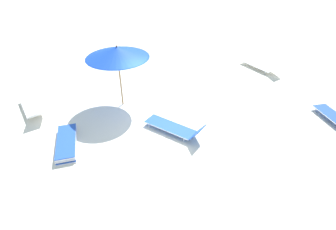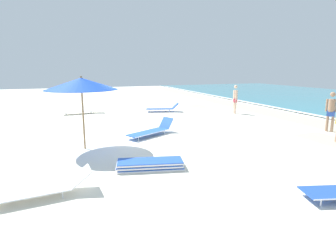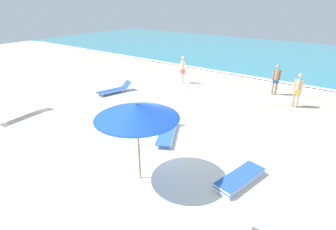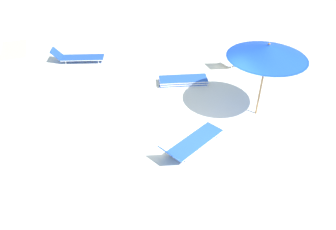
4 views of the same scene
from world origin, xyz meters
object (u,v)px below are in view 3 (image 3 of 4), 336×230
(lounger_stack, at_px, (240,179))
(sun_lounger_near_water_right, at_px, (115,89))
(sun_lounger_under_umbrella, at_px, (167,131))
(beachgoer_wading_adult, at_px, (276,78))
(beachgoer_shoreline_child, at_px, (298,88))
(sun_lounger_near_water_left, at_px, (22,112))
(beachgoer_strolling_adult, at_px, (183,68))
(beach_umbrella, at_px, (137,111))

(lounger_stack, relative_size, sun_lounger_near_water_right, 0.91)
(sun_lounger_under_umbrella, bearing_deg, beachgoer_wading_adult, 47.14)
(sun_lounger_near_water_right, bearing_deg, beachgoer_shoreline_child, 39.31)
(beachgoer_wading_adult, height_order, beachgoer_shoreline_child, same)
(beachgoer_wading_adult, bearing_deg, lounger_stack, 67.08)
(sun_lounger_under_umbrella, bearing_deg, lounger_stack, -44.95)
(lounger_stack, relative_size, beachgoer_shoreline_child, 1.12)
(sun_lounger_near_water_left, xyz_separation_m, beachgoer_wading_adult, (8.65, 10.14, 0.79))
(sun_lounger_under_umbrella, relative_size, sun_lounger_near_water_left, 0.95)
(lounger_stack, distance_m, beachgoer_strolling_adult, 10.31)
(sun_lounger_under_umbrella, height_order, beachgoer_shoreline_child, beachgoer_shoreline_child)
(beachgoer_wading_adult, bearing_deg, beachgoer_shoreline_child, 105.07)
(sun_lounger_near_water_right, height_order, beachgoer_strolling_adult, beachgoer_strolling_adult)
(sun_lounger_near_water_left, height_order, beachgoer_strolling_adult, beachgoer_strolling_adult)
(sun_lounger_near_water_right, xyz_separation_m, beachgoer_wading_adult, (7.66, 5.21, 0.78))
(beachgoer_wading_adult, xyz_separation_m, beachgoer_strolling_adult, (-5.51, -1.20, 0.00))
(sun_lounger_near_water_left, height_order, beachgoer_shoreline_child, beachgoer_shoreline_child)
(beach_umbrella, distance_m, sun_lounger_near_water_right, 8.60)
(sun_lounger_near_water_right, height_order, beachgoer_shoreline_child, beachgoer_shoreline_child)
(lounger_stack, height_order, sun_lounger_near_water_left, sun_lounger_near_water_left)
(sun_lounger_near_water_left, relative_size, sun_lounger_near_water_right, 1.10)
(lounger_stack, distance_m, sun_lounger_near_water_right, 9.82)
(sun_lounger_under_umbrella, relative_size, sun_lounger_near_water_right, 1.04)
(lounger_stack, relative_size, beachgoer_wading_adult, 1.12)
(lounger_stack, height_order, beachgoer_shoreline_child, beachgoer_shoreline_child)
(lounger_stack, distance_m, sun_lounger_under_umbrella, 3.71)
(beach_umbrella, xyz_separation_m, lounger_stack, (2.57, 1.63, -2.13))
(beachgoer_wading_adult, bearing_deg, sun_lounger_under_umbrella, 42.27)
(beach_umbrella, relative_size, sun_lounger_near_water_left, 1.07)
(lounger_stack, bearing_deg, beach_umbrella, -134.78)
(lounger_stack, bearing_deg, beachgoer_wading_adult, 112.70)
(sun_lounger_near_water_left, relative_size, beachgoer_strolling_adult, 1.34)
(sun_lounger_near_water_right, distance_m, beachgoer_shoreline_child, 9.92)
(beachgoer_shoreline_child, height_order, beachgoer_strolling_adult, same)
(lounger_stack, relative_size, sun_lounger_under_umbrella, 0.87)
(sun_lounger_near_water_left, bearing_deg, sun_lounger_near_water_right, 73.38)
(beach_umbrella, distance_m, lounger_stack, 3.72)
(lounger_stack, height_order, beachgoer_wading_adult, beachgoer_wading_adult)
(beachgoer_wading_adult, bearing_deg, sun_lounger_near_water_right, 1.41)
(lounger_stack, xyz_separation_m, beachgoer_strolling_adult, (-7.03, 7.49, 0.88))
(sun_lounger_near_water_right, xyz_separation_m, beachgoer_strolling_adult, (2.15, 4.01, 0.78))
(sun_lounger_near_water_left, bearing_deg, beachgoer_shoreline_child, 36.07)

